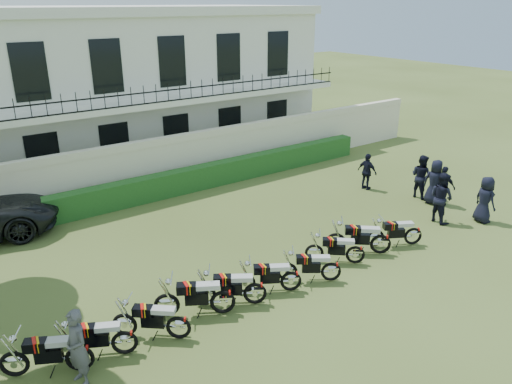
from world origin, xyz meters
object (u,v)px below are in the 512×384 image
at_px(officer_1, 441,197).
at_px(inspector, 77,348).
at_px(motorcycle_1, 124,337).
at_px(officer_4, 421,176).
at_px(motorcycle_9, 413,232).
at_px(officer_2, 443,186).
at_px(officer_3, 435,182).
at_px(motorcycle_6, 331,267).
at_px(motorcycle_5, 291,276).
at_px(officer_5, 367,172).
at_px(motorcycle_7, 356,251).
at_px(motorcycle_4, 255,288).
at_px(motorcycle_2, 178,322).
at_px(motorcycle_0, 79,352).
at_px(motorcycle_8, 381,239).
at_px(motorcycle_3, 223,297).
at_px(officer_0, 485,200).

bearing_deg(officer_1, inspector, 100.54).
distance_m(motorcycle_1, officer_4, 13.92).
bearing_deg(motorcycle_9, officer_2, -38.53).
height_order(officer_2, officer_3, officer_3).
bearing_deg(motorcycle_6, motorcycle_5, 113.75).
bearing_deg(officer_2, officer_5, 7.65).
bearing_deg(motorcycle_7, officer_2, -36.85).
xyz_separation_m(motorcycle_4, inspector, (-4.71, -0.20, 0.39)).
height_order(motorcycle_2, officer_4, officer_4).
relative_size(motorcycle_0, motorcycle_8, 1.10).
bearing_deg(motorcycle_4, inspector, 126.00).
relative_size(motorcycle_1, officer_4, 0.96).
distance_m(motorcycle_8, officer_1, 3.79).
xyz_separation_m(motorcycle_3, motorcycle_5, (2.12, -0.20, -0.05)).
relative_size(motorcycle_4, motorcycle_5, 1.03).
relative_size(motorcycle_9, officer_4, 0.93).
bearing_deg(officer_1, motorcycle_6, 104.76).
bearing_deg(motorcycle_8, inspector, 131.65).
distance_m(motorcycle_0, officer_4, 14.90).
bearing_deg(officer_4, motorcycle_3, 101.61).
height_order(motorcycle_7, motorcycle_8, motorcycle_8).
bearing_deg(officer_2, officer_3, 1.59).
bearing_deg(motorcycle_4, motorcycle_9, -58.71).
bearing_deg(officer_4, motorcycle_8, 115.18).
height_order(motorcycle_3, officer_1, officer_1).
height_order(motorcycle_7, officer_5, officer_5).
bearing_deg(motorcycle_1, inspector, 132.92).
xyz_separation_m(motorcycle_5, officer_2, (8.87, 1.34, 0.34)).
distance_m(motorcycle_1, inspector, 1.21).
xyz_separation_m(motorcycle_6, officer_1, (6.19, 0.74, 0.48)).
relative_size(motorcycle_3, motorcycle_9, 1.09).
height_order(motorcycle_7, motorcycle_9, motorcycle_9).
height_order(motorcycle_0, motorcycle_1, motorcycle_0).
xyz_separation_m(motorcycle_4, motorcycle_5, (1.19, -0.06, -0.02)).
bearing_deg(motorcycle_9, motorcycle_2, 118.51).
height_order(inspector, officer_5, inspector).
bearing_deg(officer_4, officer_5, 29.68).
relative_size(motorcycle_6, inspector, 0.88).
height_order(motorcycle_6, officer_4, officer_4).
xyz_separation_m(motorcycle_1, motorcycle_8, (8.52, -0.16, 0.04)).
bearing_deg(officer_1, motorcycle_2, 100.71).
height_order(motorcycle_5, officer_3, officer_3).
xyz_separation_m(motorcycle_6, officer_2, (7.59, 1.61, 0.35)).
bearing_deg(motorcycle_8, officer_0, -54.78).
bearing_deg(motorcycle_7, inspector, 132.55).
distance_m(motorcycle_9, officer_5, 5.32).
distance_m(motorcycle_0, officer_2, 14.71).
xyz_separation_m(motorcycle_4, motorcycle_7, (3.79, -0.03, -0.03)).
height_order(motorcycle_8, officer_1, officer_1).
xyz_separation_m(motorcycle_6, officer_0, (7.47, -0.21, 0.41)).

